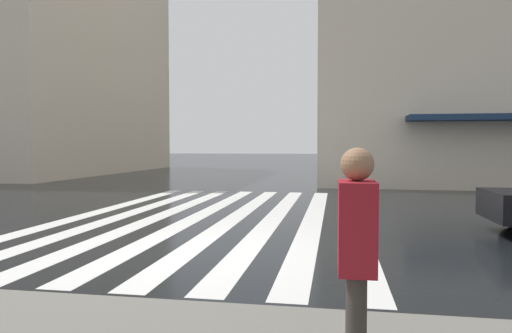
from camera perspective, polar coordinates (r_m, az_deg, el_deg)
The scene contains 3 objects.
ground_plane at distance 8.38m, azimuth -8.32°, elevation -10.19°, with size 220.00×220.00×0.00m, color black.
zebra_crossing at distance 12.30m, azimuth -4.67°, elevation -6.09°, with size 13.00×7.50×0.01m.
pedestrian_in_red_jacket at distance 3.16m, azimuth 12.34°, elevation -10.35°, with size 0.40×0.25×1.68m.
Camera 1 is at (-7.77, -2.56, 1.84)m, focal length 32.30 mm.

